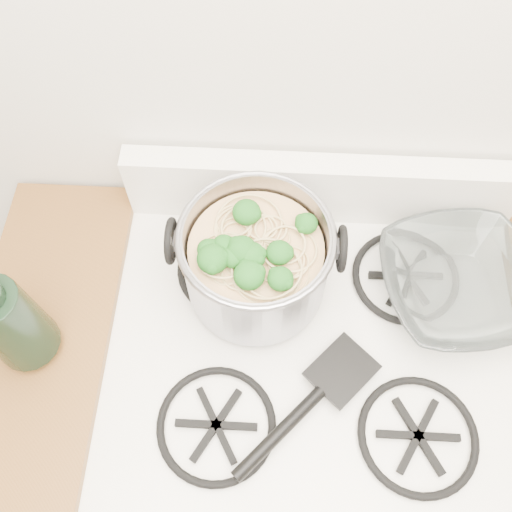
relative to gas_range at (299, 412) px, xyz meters
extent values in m
plane|color=silver|center=(0.00, 0.34, 0.91)|extent=(3.60, 0.00, 3.60)
cube|color=white|center=(0.00, 0.00, -0.03)|extent=(0.76, 0.65, 0.81)
cube|color=white|center=(0.00, 0.00, 0.44)|extent=(0.76, 0.65, 0.04)
cube|color=black|center=(0.00, 0.00, 0.48)|extent=(0.60, 0.56, 0.02)
cube|color=silver|center=(-0.51, 0.00, 0.00)|extent=(0.25, 0.65, 0.88)
cube|color=#563415|center=(-0.51, 0.00, 0.46)|extent=(0.25, 0.65, 0.04)
cylinder|color=gray|center=(-0.12, 0.12, 0.57)|extent=(0.26, 0.26, 0.17)
torus|color=gray|center=(-0.12, 0.12, 0.66)|extent=(0.27, 0.27, 0.01)
torus|color=black|center=(-0.26, 0.12, 0.63)|extent=(0.01, 0.08, 0.08)
torus|color=black|center=(0.03, 0.12, 0.63)|extent=(0.01, 0.08, 0.08)
cylinder|color=tan|center=(-0.12, 0.12, 0.55)|extent=(0.23, 0.23, 0.13)
sphere|color=#1A5617|center=(-0.12, 0.12, 0.64)|extent=(0.04, 0.04, 0.04)
sphere|color=#1A5617|center=(-0.12, 0.12, 0.64)|extent=(0.04, 0.04, 0.04)
sphere|color=#1A5617|center=(-0.12, 0.12, 0.64)|extent=(0.04, 0.04, 0.04)
sphere|color=#1A5617|center=(-0.12, 0.12, 0.64)|extent=(0.04, 0.04, 0.04)
sphere|color=#1A5617|center=(-0.12, 0.12, 0.64)|extent=(0.04, 0.04, 0.04)
sphere|color=#1A5617|center=(-0.12, 0.12, 0.64)|extent=(0.04, 0.04, 0.04)
sphere|color=#1A5617|center=(-0.12, 0.12, 0.64)|extent=(0.04, 0.04, 0.04)
sphere|color=#1A5617|center=(-0.12, 0.12, 0.64)|extent=(0.04, 0.04, 0.04)
sphere|color=#1A5617|center=(-0.12, 0.12, 0.64)|extent=(0.04, 0.04, 0.04)
sphere|color=#1A5617|center=(-0.12, 0.12, 0.64)|extent=(0.04, 0.04, 0.04)
sphere|color=#1A5617|center=(-0.12, 0.12, 0.64)|extent=(0.04, 0.04, 0.04)
imported|color=white|center=(0.25, 0.12, 0.50)|extent=(0.13, 0.13, 0.03)
imported|color=black|center=(-0.51, -0.03, 0.63)|extent=(0.11, 0.12, 0.28)
camera|label=1|loc=(-0.09, -0.36, 1.46)|focal=40.00mm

